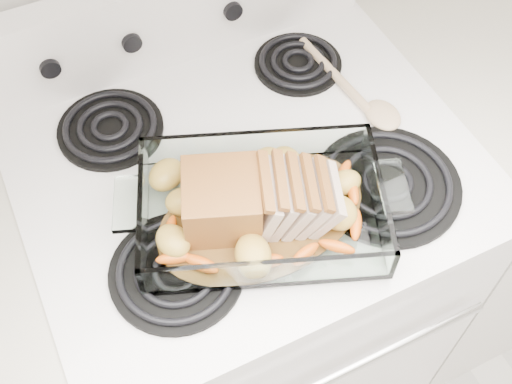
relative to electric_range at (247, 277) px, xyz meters
name	(u,v)px	position (x,y,z in m)	size (l,w,h in m)	color
electric_range	(247,277)	(0.00, 0.00, 0.00)	(0.78, 0.70, 1.12)	white
counter_right	(478,181)	(0.66, 0.00, -0.02)	(0.58, 0.68, 0.93)	white
baking_dish	(261,212)	(-0.03, -0.13, 0.48)	(0.38, 0.25, 0.07)	white
pork_roast	(248,205)	(-0.05, -0.13, 0.52)	(0.24, 0.12, 0.10)	brown
roast_vegetables	(249,192)	(-0.04, -0.10, 0.49)	(0.36, 0.20, 0.04)	orange
wooden_spoon	(361,97)	(0.25, 0.03, 0.46)	(0.08, 0.28, 0.02)	beige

